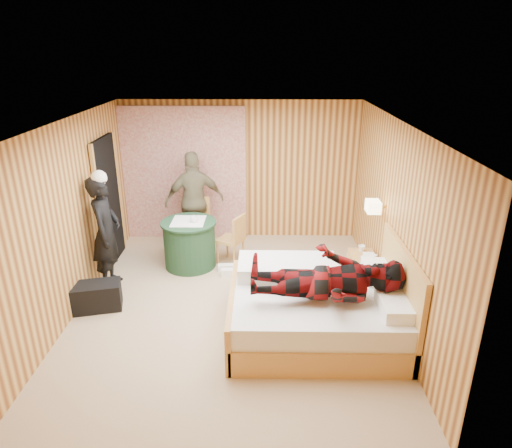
{
  "coord_description": "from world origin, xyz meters",
  "views": [
    {
      "loc": [
        0.41,
        -5.47,
        3.36
      ],
      "look_at": [
        0.31,
        0.4,
        1.05
      ],
      "focal_mm": 32.0,
      "sensor_mm": 36.0,
      "label": 1
    }
  ],
  "objects_px": {
    "nightstand": "(362,270)",
    "man_on_bed": "(328,268)",
    "wall_lamp": "(373,206)",
    "round_table": "(190,243)",
    "chair_far": "(196,219)",
    "woman_standing": "(106,233)",
    "duffel_bag": "(96,296)",
    "chair_near": "(234,236)",
    "man_at_table": "(195,201)",
    "bed": "(320,309)"
  },
  "relations": [
    {
      "from": "nightstand",
      "to": "man_on_bed",
      "type": "height_order",
      "value": "man_on_bed"
    },
    {
      "from": "wall_lamp",
      "to": "man_on_bed",
      "type": "distance_m",
      "value": 1.54
    },
    {
      "from": "round_table",
      "to": "chair_far",
      "type": "distance_m",
      "value": 0.71
    },
    {
      "from": "chair_far",
      "to": "woman_standing",
      "type": "height_order",
      "value": "woman_standing"
    },
    {
      "from": "nightstand",
      "to": "duffel_bag",
      "type": "height_order",
      "value": "nightstand"
    },
    {
      "from": "wall_lamp",
      "to": "woman_standing",
      "type": "height_order",
      "value": "woman_standing"
    },
    {
      "from": "chair_far",
      "to": "man_on_bed",
      "type": "bearing_deg",
      "value": -40.57
    },
    {
      "from": "round_table",
      "to": "chair_far",
      "type": "xyz_separation_m",
      "value": [
        0.02,
        0.69,
        0.15
      ]
    },
    {
      "from": "chair_near",
      "to": "man_on_bed",
      "type": "relative_size",
      "value": 0.47
    },
    {
      "from": "chair_far",
      "to": "woman_standing",
      "type": "relative_size",
      "value": 0.55
    },
    {
      "from": "chair_near",
      "to": "man_on_bed",
      "type": "height_order",
      "value": "man_on_bed"
    },
    {
      "from": "chair_far",
      "to": "duffel_bag",
      "type": "distance_m",
      "value": 2.33
    },
    {
      "from": "nightstand",
      "to": "chair_near",
      "type": "bearing_deg",
      "value": 159.81
    },
    {
      "from": "round_table",
      "to": "chair_near",
      "type": "xyz_separation_m",
      "value": [
        0.71,
        0.09,
        0.09
      ]
    },
    {
      "from": "duffel_bag",
      "to": "man_on_bed",
      "type": "height_order",
      "value": "man_on_bed"
    },
    {
      "from": "chair_near",
      "to": "round_table",
      "type": "bearing_deg",
      "value": -55.56
    },
    {
      "from": "round_table",
      "to": "man_at_table",
      "type": "distance_m",
      "value": 0.87
    },
    {
      "from": "duffel_bag",
      "to": "man_at_table",
      "type": "height_order",
      "value": "man_at_table"
    },
    {
      "from": "chair_far",
      "to": "duffel_bag",
      "type": "relative_size",
      "value": 1.4
    },
    {
      "from": "nightstand",
      "to": "man_on_bed",
      "type": "distance_m",
      "value": 1.78
    },
    {
      "from": "round_table",
      "to": "man_on_bed",
      "type": "bearing_deg",
      "value": -47.01
    },
    {
      "from": "chair_far",
      "to": "man_at_table",
      "type": "relative_size",
      "value": 0.54
    },
    {
      "from": "woman_standing",
      "to": "wall_lamp",
      "type": "bearing_deg",
      "value": -94.42
    },
    {
      "from": "wall_lamp",
      "to": "duffel_bag",
      "type": "xyz_separation_m",
      "value": [
        -3.77,
        -0.57,
        -1.11
      ]
    },
    {
      "from": "chair_near",
      "to": "man_at_table",
      "type": "xyz_separation_m",
      "value": [
        -0.71,
        0.64,
        0.38
      ]
    },
    {
      "from": "duffel_bag",
      "to": "man_at_table",
      "type": "xyz_separation_m",
      "value": [
        1.08,
        2.06,
        0.67
      ]
    },
    {
      "from": "chair_near",
      "to": "man_on_bed",
      "type": "distance_m",
      "value": 2.52
    },
    {
      "from": "nightstand",
      "to": "round_table",
      "type": "height_order",
      "value": "round_table"
    },
    {
      "from": "chair_far",
      "to": "chair_near",
      "type": "distance_m",
      "value": 0.92
    },
    {
      "from": "round_table",
      "to": "chair_near",
      "type": "distance_m",
      "value": 0.72
    },
    {
      "from": "round_table",
      "to": "chair_far",
      "type": "relative_size",
      "value": 0.95
    },
    {
      "from": "nightstand",
      "to": "chair_near",
      "type": "xyz_separation_m",
      "value": [
        -1.93,
        0.71,
        0.23
      ]
    },
    {
      "from": "bed",
      "to": "chair_near",
      "type": "distance_m",
      "value": 2.25
    },
    {
      "from": "man_on_bed",
      "to": "bed",
      "type": "bearing_deg",
      "value": 97.58
    },
    {
      "from": "woman_standing",
      "to": "man_on_bed",
      "type": "bearing_deg",
      "value": -117.93
    },
    {
      "from": "nightstand",
      "to": "chair_far",
      "type": "bearing_deg",
      "value": 153.5
    },
    {
      "from": "chair_near",
      "to": "duffel_bag",
      "type": "bearing_deg",
      "value": -24.79
    },
    {
      "from": "chair_far",
      "to": "chair_near",
      "type": "height_order",
      "value": "chair_far"
    },
    {
      "from": "wall_lamp",
      "to": "round_table",
      "type": "distance_m",
      "value": 2.94
    },
    {
      "from": "bed",
      "to": "man_at_table",
      "type": "relative_size",
      "value": 1.24
    },
    {
      "from": "bed",
      "to": "man_at_table",
      "type": "height_order",
      "value": "man_at_table"
    },
    {
      "from": "wall_lamp",
      "to": "chair_far",
      "type": "distance_m",
      "value": 3.13
    },
    {
      "from": "nightstand",
      "to": "man_at_table",
      "type": "relative_size",
      "value": 0.3
    },
    {
      "from": "woman_standing",
      "to": "nightstand",
      "type": "bearing_deg",
      "value": -92.32
    },
    {
      "from": "round_table",
      "to": "duffel_bag",
      "type": "xyz_separation_m",
      "value": [
        -1.08,
        -1.33,
        -0.2
      ]
    },
    {
      "from": "nightstand",
      "to": "chair_far",
      "type": "distance_m",
      "value": 2.95
    },
    {
      "from": "round_table",
      "to": "duffel_bag",
      "type": "distance_m",
      "value": 1.73
    },
    {
      "from": "nightstand",
      "to": "man_on_bed",
      "type": "xyz_separation_m",
      "value": [
        -0.73,
        -1.44,
        0.75
      ]
    },
    {
      "from": "bed",
      "to": "woman_standing",
      "type": "height_order",
      "value": "woman_standing"
    },
    {
      "from": "round_table",
      "to": "man_on_bed",
      "type": "xyz_separation_m",
      "value": [
        1.92,
        -2.05,
        0.62
      ]
    }
  ]
}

